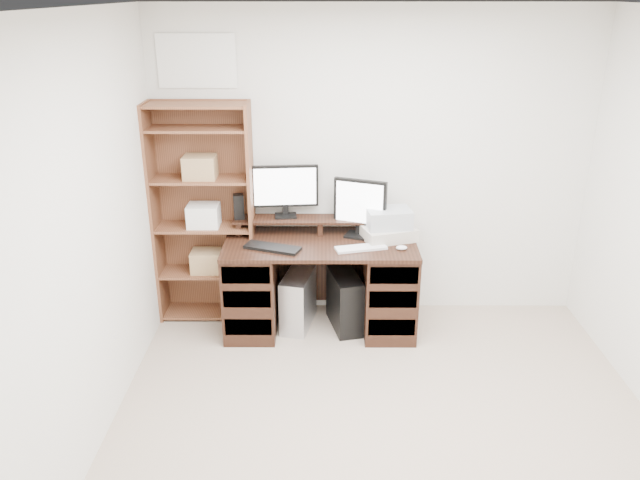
{
  "coord_description": "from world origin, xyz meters",
  "views": [
    {
      "loc": [
        -0.4,
        -2.87,
        2.59
      ],
      "look_at": [
        -0.41,
        1.43,
        0.85
      ],
      "focal_mm": 35.0,
      "sensor_mm": 36.0,
      "label": 1
    }
  ],
  "objects_px": {
    "bookshelf": "(204,212)",
    "monitor_small": "(360,206)",
    "tower_black": "(345,301)",
    "printer": "(388,233)",
    "desk": "(320,283)",
    "monitor_wide": "(285,188)",
    "tower_silver": "(298,300)"
  },
  "relations": [
    {
      "from": "desk",
      "to": "bookshelf",
      "type": "relative_size",
      "value": 0.83
    },
    {
      "from": "tower_black",
      "to": "monitor_small",
      "type": "bearing_deg",
      "value": 35.99
    },
    {
      "from": "monitor_small",
      "to": "bookshelf",
      "type": "xyz_separation_m",
      "value": [
        -1.25,
        0.08,
        -0.09
      ]
    },
    {
      "from": "printer",
      "to": "monitor_wide",
      "type": "bearing_deg",
      "value": 148.94
    },
    {
      "from": "printer",
      "to": "bookshelf",
      "type": "bearing_deg",
      "value": 156.6
    },
    {
      "from": "bookshelf",
      "to": "printer",
      "type": "bearing_deg",
      "value": -5.61
    },
    {
      "from": "monitor_small",
      "to": "tower_silver",
      "type": "distance_m",
      "value": 0.92
    },
    {
      "from": "printer",
      "to": "tower_silver",
      "type": "xyz_separation_m",
      "value": [
        -0.72,
        -0.05,
        -0.57
      ]
    },
    {
      "from": "tower_black",
      "to": "bookshelf",
      "type": "bearing_deg",
      "value": 156.41
    },
    {
      "from": "monitor_small",
      "to": "printer",
      "type": "bearing_deg",
      "value": 5.53
    },
    {
      "from": "desk",
      "to": "printer",
      "type": "height_order",
      "value": "printer"
    },
    {
      "from": "tower_black",
      "to": "bookshelf",
      "type": "height_order",
      "value": "bookshelf"
    },
    {
      "from": "tower_silver",
      "to": "tower_black",
      "type": "distance_m",
      "value": 0.38
    },
    {
      "from": "desk",
      "to": "monitor_small",
      "type": "bearing_deg",
      "value": 22.46
    },
    {
      "from": "monitor_wide",
      "to": "bookshelf",
      "type": "xyz_separation_m",
      "value": [
        -0.65,
        -0.05,
        -0.19
      ]
    },
    {
      "from": "monitor_wide",
      "to": "printer",
      "type": "height_order",
      "value": "monitor_wide"
    },
    {
      "from": "desk",
      "to": "tower_black",
      "type": "bearing_deg",
      "value": 0.01
    },
    {
      "from": "tower_black",
      "to": "bookshelf",
      "type": "distance_m",
      "value": 1.34
    },
    {
      "from": "printer",
      "to": "tower_silver",
      "type": "bearing_deg",
      "value": 166.24
    },
    {
      "from": "monitor_wide",
      "to": "desk",
      "type": "bearing_deg",
      "value": -47.95
    },
    {
      "from": "monitor_small",
      "to": "monitor_wide",
      "type": "bearing_deg",
      "value": -171.77
    },
    {
      "from": "tower_silver",
      "to": "tower_black",
      "type": "height_order",
      "value": "tower_black"
    },
    {
      "from": "monitor_small",
      "to": "tower_black",
      "type": "distance_m",
      "value": 0.79
    },
    {
      "from": "desk",
      "to": "tower_silver",
      "type": "xyz_separation_m",
      "value": [
        -0.18,
        0.02,
        -0.16
      ]
    },
    {
      "from": "printer",
      "to": "bookshelf",
      "type": "distance_m",
      "value": 1.48
    },
    {
      "from": "bookshelf",
      "to": "monitor_small",
      "type": "bearing_deg",
      "value": -3.84
    },
    {
      "from": "monitor_wide",
      "to": "monitor_small",
      "type": "bearing_deg",
      "value": -17.68
    },
    {
      "from": "desk",
      "to": "tower_silver",
      "type": "relative_size",
      "value": 3.29
    },
    {
      "from": "monitor_wide",
      "to": "printer",
      "type": "xyz_separation_m",
      "value": [
        0.82,
        -0.19,
        -0.31
      ]
    },
    {
      "from": "monitor_wide",
      "to": "bookshelf",
      "type": "height_order",
      "value": "bookshelf"
    },
    {
      "from": "printer",
      "to": "tower_black",
      "type": "xyz_separation_m",
      "value": [
        -0.34,
        -0.07,
        -0.57
      ]
    },
    {
      "from": "desk",
      "to": "bookshelf",
      "type": "xyz_separation_m",
      "value": [
        -0.94,
        0.21,
        0.53
      ]
    }
  ]
}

